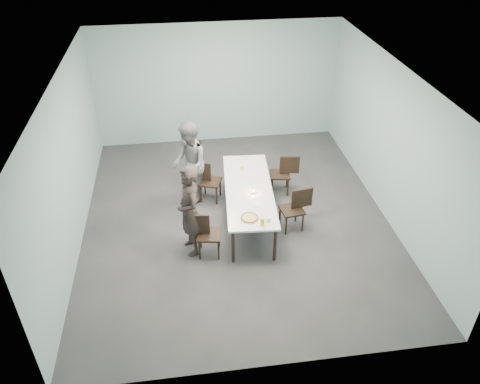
{
  "coord_description": "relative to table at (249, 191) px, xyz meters",
  "views": [
    {
      "loc": [
        -0.97,
        -7.51,
        5.73
      ],
      "look_at": [
        0.0,
        -0.55,
        1.0
      ],
      "focal_mm": 35.0,
      "sensor_mm": 36.0,
      "label": 1
    }
  ],
  "objects": [
    {
      "name": "table",
      "position": [
        0.0,
        0.0,
        0.0
      ],
      "size": [
        1.09,
        2.66,
        0.75
      ],
      "rotation": [
        0.0,
        0.0,
        -0.07
      ],
      "color": "white",
      "rests_on": "ground"
    },
    {
      "name": "tealight",
      "position": [
        0.06,
        -0.16,
        0.08
      ],
      "size": [
        0.06,
        0.06,
        0.05
      ],
      "color": "silver",
      "rests_on": "table"
    },
    {
      "name": "chair_near_left",
      "position": [
        -0.93,
        -0.89,
        -0.19
      ],
      "size": [
        0.64,
        0.47,
        0.87
      ],
      "rotation": [
        0.0,
        0.0,
        -0.14
      ],
      "color": "black",
      "rests_on": "ground"
    },
    {
      "name": "menu",
      "position": [
        -0.05,
        0.86,
        0.06
      ],
      "size": [
        0.32,
        0.24,
        0.01
      ],
      "primitive_type": "cube",
      "rotation": [
        0.0,
        0.0,
        -0.07
      ],
      "color": "silver",
      "rests_on": "table"
    },
    {
      "name": "chair_near_right",
      "position": [
        0.86,
        -0.36,
        -0.19
      ],
      "size": [
        0.64,
        0.48,
        0.87
      ],
      "rotation": [
        0.0,
        0.0,
        3.29
      ],
      "color": "black",
      "rests_on": "ground"
    },
    {
      "name": "beer_glass",
      "position": [
        0.06,
        -1.16,
        0.13
      ],
      "size": [
        0.08,
        0.08,
        0.15
      ],
      "primitive_type": "cylinder",
      "color": "yellow",
      "rests_on": "table"
    },
    {
      "name": "water_tumbler",
      "position": [
        0.17,
        -1.07,
        0.1
      ],
      "size": [
        0.08,
        0.08,
        0.09
      ],
      "primitive_type": "cylinder",
      "color": "silver",
      "rests_on": "table"
    },
    {
      "name": "pizza",
      "position": [
        -0.13,
        -0.95,
        0.08
      ],
      "size": [
        0.34,
        0.34,
        0.04
      ],
      "color": "white",
      "rests_on": "table"
    },
    {
      "name": "chair_far_right",
      "position": [
        0.91,
        0.92,
        -0.19
      ],
      "size": [
        0.64,
        0.48,
        0.87
      ],
      "rotation": [
        0.0,
        0.0,
        2.99
      ],
      "color": "black",
      "rests_on": "ground"
    },
    {
      "name": "diner_far",
      "position": [
        -1.09,
        0.88,
        0.19
      ],
      "size": [
        0.74,
        0.91,
        1.78
      ],
      "primitive_type": "imported",
      "rotation": [
        0.0,
        0.0,
        -1.49
      ],
      "color": "slate",
      "rests_on": "ground"
    },
    {
      "name": "room_shell",
      "position": [
        -0.23,
        0.09,
        1.33
      ],
      "size": [
        6.02,
        7.02,
        3.01
      ],
      "color": "#91B4B7",
      "rests_on": "ground"
    },
    {
      "name": "side_plate",
      "position": [
        0.08,
        -0.54,
        0.06
      ],
      "size": [
        0.18,
        0.18,
        0.01
      ],
      "primitive_type": "cylinder",
      "color": "white",
      "rests_on": "table"
    },
    {
      "name": "ground",
      "position": [
        -0.23,
        0.09,
        -0.69
      ],
      "size": [
        7.0,
        7.0,
        0.0
      ],
      "primitive_type": "plane",
      "color": "#333335",
      "rests_on": "ground"
    },
    {
      "name": "diner_near",
      "position": [
        -1.17,
        -0.75,
        0.19
      ],
      "size": [
        0.56,
        0.73,
        1.77
      ],
      "primitive_type": "imported",
      "rotation": [
        0.0,
        0.0,
        -1.33
      ],
      "color": "black",
      "rests_on": "ground"
    },
    {
      "name": "chair_far_left",
      "position": [
        -0.76,
        0.87,
        -0.19
      ],
      "size": [
        0.65,
        0.53,
        0.87
      ],
      "rotation": [
        0.0,
        0.0,
        -0.33
      ],
      "color": "black",
      "rests_on": "ground"
    },
    {
      "name": "amber_tumbler",
      "position": [
        -0.03,
        0.72,
        0.1
      ],
      "size": [
        0.07,
        0.07,
        0.08
      ],
      "primitive_type": "cylinder",
      "color": "yellow",
      "rests_on": "table"
    }
  ]
}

